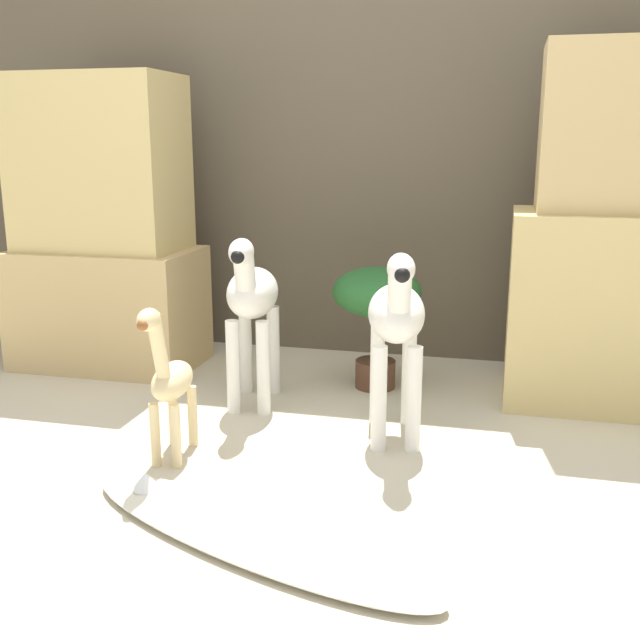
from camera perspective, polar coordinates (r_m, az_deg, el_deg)
ground_plane at (r=2.21m, az=-5.23°, el=-14.10°), size 14.00×14.00×0.00m
wall_back at (r=3.60m, az=3.51°, el=14.81°), size 6.40×0.08×2.20m
rock_pillar_left at (r=3.52m, az=-16.12°, el=6.21°), size 0.82×0.48×1.30m
rock_pillar_right at (r=3.09m, az=22.04°, el=5.03°), size 0.82×0.48×1.37m
zebra_right at (r=2.54m, az=5.85°, el=-0.31°), size 0.26×0.49×0.68m
zebra_left at (r=2.89m, az=-5.22°, el=1.37°), size 0.24×0.49×0.68m
giraffe_figurine at (r=2.45m, az=-11.40°, el=-4.52°), size 0.14×0.38×0.54m
potted_palm_front at (r=3.10m, az=4.33°, el=1.44°), size 0.37×0.37×0.51m
surfboard at (r=2.05m, az=-5.56°, el=-15.77°), size 1.16×0.67×0.09m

